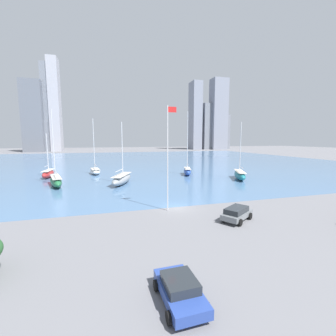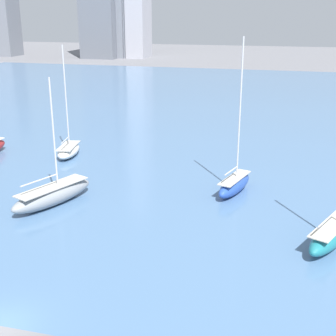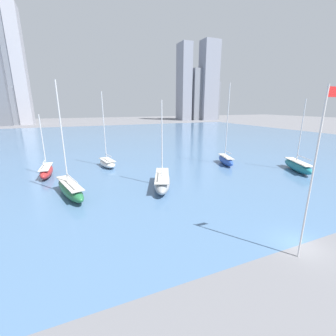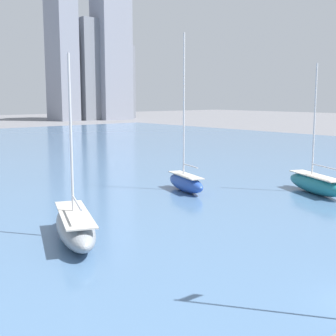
{
  "view_description": "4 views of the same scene",
  "coord_description": "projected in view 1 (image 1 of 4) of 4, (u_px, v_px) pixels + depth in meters",
  "views": [
    {
      "loc": [
        -9.59,
        -29.01,
        9.42
      ],
      "look_at": [
        2.4,
        12.87,
        3.87
      ],
      "focal_mm": 24.0,
      "sensor_mm": 36.0,
      "label": 1
    },
    {
      "loc": [
        16.63,
        -21.67,
        19.27
      ],
      "look_at": [
        6.27,
        18.67,
        5.11
      ],
      "focal_mm": 50.0,
      "sensor_mm": 36.0,
      "label": 2
    },
    {
      "loc": [
        -18.07,
        -11.76,
        12.25
      ],
      "look_at": [
        -7.1,
        14.15,
        4.45
      ],
      "focal_mm": 24.0,
      "sensor_mm": 36.0,
      "label": 3
    },
    {
      "loc": [
        -21.81,
        -9.65,
        10.1
      ],
      "look_at": [
        2.61,
        18.94,
        4.37
      ],
      "focal_mm": 50.0,
      "sensor_mm": 36.0,
      "label": 4
    }
  ],
  "objects": [
    {
      "name": "parked_wagon_gray",
      "position": [
        237.0,
        213.0,
        26.12
      ],
      "size": [
        4.86,
        4.09,
        1.62
      ],
      "rotation": [
        0.0,
        0.0,
        -1.0
      ],
      "color": "slate",
      "rests_on": "ground_plane"
    },
    {
      "name": "sailboat_blue",
      "position": [
        187.0,
        171.0,
        60.04
      ],
      "size": [
        3.81,
        7.44,
        16.72
      ],
      "rotation": [
        0.0,
        0.0,
        -0.29
      ],
      "color": "#284CA8",
      "rests_on": "harbor_water"
    },
    {
      "name": "sailboat_white",
      "position": [
        95.0,
        171.0,
        61.25
      ],
      "size": [
        3.53,
        6.77,
        14.95
      ],
      "rotation": [
        0.0,
        0.0,
        0.17
      ],
      "color": "white",
      "rests_on": "harbor_water"
    },
    {
      "name": "harbor_water",
      "position": [
        127.0,
        161.0,
        98.23
      ],
      "size": [
        180.0,
        140.0,
        0.0
      ],
      "color": "#4C7099",
      "rests_on": "ground_plane"
    },
    {
      "name": "sailboat_green",
      "position": [
        56.0,
        181.0,
        45.75
      ],
      "size": [
        4.54,
        10.16,
        15.43
      ],
      "rotation": [
        0.0,
        0.0,
        0.26
      ],
      "color": "#236B3D",
      "rests_on": "harbor_water"
    },
    {
      "name": "sailboat_teal",
      "position": [
        240.0,
        175.0,
        53.43
      ],
      "size": [
        5.73,
        9.35,
        13.53
      ],
      "rotation": [
        0.0,
        0.0,
        -0.42
      ],
      "color": "#1E757F",
      "rests_on": "harbor_water"
    },
    {
      "name": "sailboat_gray",
      "position": [
        122.0,
        179.0,
        47.64
      ],
      "size": [
        6.1,
        10.21,
        13.07
      ],
      "rotation": [
        0.0,
        0.0,
        -0.39
      ],
      "color": "gray",
      "rests_on": "harbor_water"
    },
    {
      "name": "distant_city_skyline",
      "position": [
        125.0,
        118.0,
        192.24
      ],
      "size": [
        219.25,
        21.86,
        72.34
      ],
      "color": "slate",
      "rests_on": "ground_plane"
    },
    {
      "name": "ground_plane",
      "position": [
        177.0,
        207.0,
        31.48
      ],
      "size": [
        500.0,
        500.0,
        0.0
      ],
      "primitive_type": "plane",
      "color": "slate"
    },
    {
      "name": "parked_sedan_blue",
      "position": [
        180.0,
        289.0,
        13.02
      ],
      "size": [
        2.48,
        4.41,
        1.5
      ],
      "rotation": [
        0.0,
        0.0,
        0.02
      ],
      "color": "#284293",
      "rests_on": "ground_plane"
    },
    {
      "name": "sailboat_red",
      "position": [
        48.0,
        173.0,
        55.76
      ],
      "size": [
        2.32,
        7.61,
        10.88
      ],
      "rotation": [
        0.0,
        0.0,
        -0.06
      ],
      "color": "#B72828",
      "rests_on": "harbor_water"
    },
    {
      "name": "flag_pole",
      "position": [
        168.0,
        156.0,
        29.07
      ],
      "size": [
        1.24,
        0.14,
        13.7
      ],
      "color": "silver",
      "rests_on": "ground_plane"
    }
  ]
}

